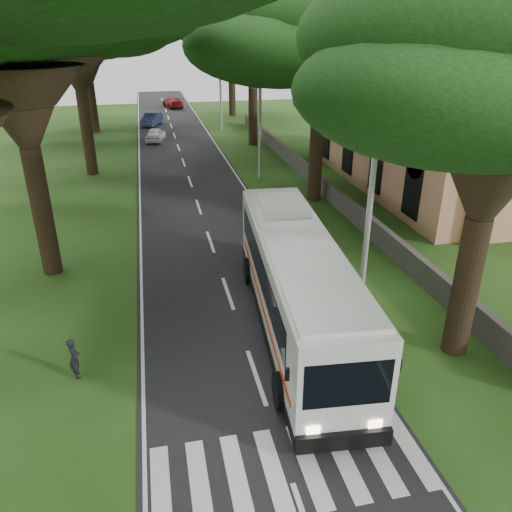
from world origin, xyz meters
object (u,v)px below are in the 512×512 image
Objects in this scene: distant_car_b at (152,119)px; distant_car_c at (173,102)px; coach_bus at (296,281)px; pedestrian at (74,358)px; pole_mid at (260,124)px; pole_near at (369,212)px; pole_far at (221,92)px; distant_car_a at (156,134)px; church at (441,118)px.

distant_car_c reaches higher than distant_car_b.
distant_car_b is 0.86× the size of distant_car_c.
coach_bus is 8.78× the size of pedestrian.
coach_bus is at bearing 79.16° from distant_car_c.
pole_mid is 39.12m from distant_car_c.
pole_near is 1.00× the size of pole_far.
distant_car_a is at bearing 101.30° from coach_bus.
church is at bearing 51.50° from pole_near.
distant_car_b is (-0.16, 9.23, 0.04)m from distant_car_a.
pole_mid is 20.00m from pole_far.
pole_near is 1.00× the size of pole_mid.
distant_car_c is (-4.29, 18.73, -3.40)m from pole_far.
pole_far is (0.00, 20.00, 0.00)m from pole_mid.
coach_bus is at bearing 107.48° from distant_car_a.
pole_near is 20.00m from pole_mid.
church is at bearing 145.94° from distant_car_a.
pedestrian is at bearing 71.54° from distant_car_c.
distant_car_c is at bearing 94.18° from pole_near.
pole_far is at bearing 91.14° from distant_car_c.
pedestrian is at bearing -167.09° from pole_near.
distant_car_a is at bearing -69.43° from distant_car_b.
distant_car_b is at bearing 124.57° from church.
pole_mid is 25.62m from pedestrian.
distant_car_b is at bearing 107.34° from pole_mid.
pole_mid is 26.07m from distant_car_b.
distant_car_a is (-7.55, 35.44, -3.45)m from pole_near.
church is 30.29m from pedestrian.
pole_near is 0.60× the size of coach_bus.
distant_car_b is 47.46m from pedestrian.
distant_car_c is at bearing -87.04° from distant_car_a.
pole_mid reaches higher than pedestrian.
coach_bus is (-15.69, -16.79, -2.83)m from church.
pole_near reaches higher than distant_car_a.
pole_mid is 5.28× the size of pedestrian.
coach_bus is 36.95m from distant_car_a.
pole_mid is at bearing 126.97° from distant_car_a.
pole_far reaches higher than pedestrian.
distant_car_c is (-4.29, 58.73, -3.40)m from pole_near.
pole_far is at bearing -32.98° from pedestrian.
pole_near and pole_mid have the same top height.
pole_mid reaches higher than distant_car_a.
pedestrian reaches higher than distant_car_b.
distant_car_c is (-16.65, 43.19, -4.13)m from church.
coach_bus is at bearing -133.07° from church.
distant_car_b is at bearing 99.79° from pole_near.
church is at bearing -35.85° from distant_car_b.
pole_far is at bearing -11.64° from distant_car_b.
distant_car_b is at bearing -78.10° from distant_car_a.
pedestrian is at bearing -165.58° from coach_bus.
pole_near is 1.55× the size of distant_car_c.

